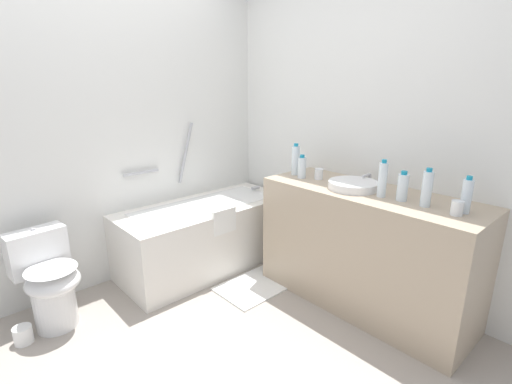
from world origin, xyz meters
name	(u,v)px	position (x,y,z in m)	size (l,w,h in m)	color
ground_plane	(194,358)	(0.00, 0.00, 0.00)	(4.07, 4.07, 0.00)	#9E9389
wall_back_tiled	(90,134)	(0.00, 1.30, 1.21)	(3.47, 0.10, 2.42)	silver
wall_right_mirror	(358,132)	(1.59, 0.00, 1.21)	(0.10, 2.89, 2.42)	silver
bathtub	(206,233)	(0.75, 0.92, 0.31)	(1.51, 0.65, 1.24)	white
toilet	(49,281)	(-0.51, 0.92, 0.33)	(0.39, 0.49, 0.66)	white
vanity_counter	(364,249)	(1.26, -0.34, 0.43)	(0.56, 1.52, 0.87)	tan
sink_basin	(353,185)	(1.22, -0.23, 0.89)	(0.34, 0.34, 0.05)	white
sink_faucet	(369,179)	(1.42, -0.23, 0.90)	(0.11, 0.15, 0.08)	silver
water_bottle_0	(427,189)	(1.21, -0.73, 0.98)	(0.06, 0.06, 0.24)	silver
water_bottle_1	(466,196)	(1.26, -0.94, 0.97)	(0.06, 0.06, 0.22)	silver
water_bottle_2	(302,167)	(1.19, 0.22, 0.95)	(0.06, 0.06, 0.18)	silver
water_bottle_3	(383,179)	(1.20, -0.46, 0.98)	(0.06, 0.06, 0.25)	silver
water_bottle_4	(296,160)	(1.24, 0.33, 0.99)	(0.06, 0.06, 0.25)	silver
water_bottle_5	(403,187)	(1.22, -0.58, 0.96)	(0.07, 0.07, 0.19)	silver
drinking_glass_0	(319,174)	(1.26, 0.10, 0.91)	(0.06, 0.06, 0.08)	white
drinking_glass_1	(457,208)	(1.19, -0.92, 0.91)	(0.07, 0.07, 0.08)	white
bath_mat	(258,284)	(0.85, 0.35, 0.01)	(0.66, 0.42, 0.01)	white
toilet_paper_roll	(23,335)	(-0.71, 0.84, 0.06)	(0.11, 0.11, 0.11)	white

